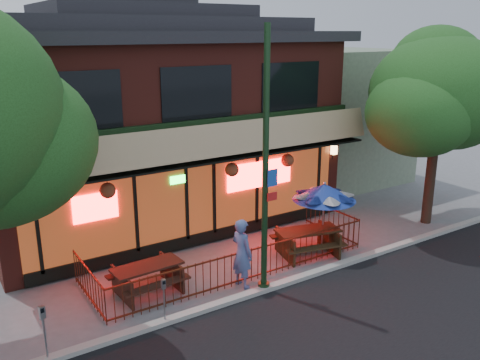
{
  "coord_description": "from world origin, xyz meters",
  "views": [
    {
      "loc": [
        -7.32,
        -10.54,
        6.8
      ],
      "look_at": [
        0.78,
        2.0,
        2.41
      ],
      "focal_mm": 38.0,
      "sensor_mm": 36.0,
      "label": 1
    }
  ],
  "objects_px": {
    "picnic_table_right": "(308,238)",
    "parking_meter_near": "(164,294)",
    "picnic_table_left": "(148,275)",
    "pedestrian": "(242,253)",
    "parking_meter_far": "(44,325)",
    "patio_umbrella": "(324,192)",
    "street_tree_right": "(439,87)",
    "street_light": "(265,179)"
  },
  "relations": [
    {
      "from": "picnic_table_left",
      "to": "pedestrian",
      "type": "bearing_deg",
      "value": -24.58
    },
    {
      "from": "picnic_table_right",
      "to": "parking_meter_far",
      "type": "xyz_separation_m",
      "value": [
        -8.18,
        -1.18,
        0.34
      ]
    },
    {
      "from": "street_tree_right",
      "to": "picnic_table_left",
      "type": "bearing_deg",
      "value": 176.91
    },
    {
      "from": "picnic_table_left",
      "to": "picnic_table_right",
      "type": "relative_size",
      "value": 0.85
    },
    {
      "from": "parking_meter_far",
      "to": "picnic_table_right",
      "type": "bearing_deg",
      "value": 8.21
    },
    {
      "from": "street_light",
      "to": "picnic_table_right",
      "type": "xyz_separation_m",
      "value": [
        2.46,
        1.1,
        -2.59
      ]
    },
    {
      "from": "street_light",
      "to": "picnic_table_left",
      "type": "distance_m",
      "value": 4.09
    },
    {
      "from": "picnic_table_right",
      "to": "patio_umbrella",
      "type": "bearing_deg",
      "value": 5.32
    },
    {
      "from": "street_light",
      "to": "patio_umbrella",
      "type": "xyz_separation_m",
      "value": [
        3.13,
        1.17,
        -1.2
      ]
    },
    {
      "from": "street_light",
      "to": "picnic_table_left",
      "type": "height_order",
      "value": "street_light"
    },
    {
      "from": "street_light",
      "to": "patio_umbrella",
      "type": "height_order",
      "value": "street_light"
    },
    {
      "from": "picnic_table_right",
      "to": "parking_meter_near",
      "type": "distance_m",
      "value": 5.58
    },
    {
      "from": "patio_umbrella",
      "to": "picnic_table_right",
      "type": "bearing_deg",
      "value": -174.68
    },
    {
      "from": "street_tree_right",
      "to": "parking_meter_far",
      "type": "xyz_separation_m",
      "value": [
        -13.76,
        -1.07,
        -4.06
      ]
    },
    {
      "from": "patio_umbrella",
      "to": "parking_meter_far",
      "type": "relative_size",
      "value": 1.71
    },
    {
      "from": "street_tree_right",
      "to": "parking_meter_far",
      "type": "distance_m",
      "value": 14.39
    },
    {
      "from": "parking_meter_near",
      "to": "parking_meter_far",
      "type": "height_order",
      "value": "parking_meter_far"
    },
    {
      "from": "picnic_table_right",
      "to": "pedestrian",
      "type": "bearing_deg",
      "value": -168.11
    },
    {
      "from": "picnic_table_right",
      "to": "patio_umbrella",
      "type": "height_order",
      "value": "patio_umbrella"
    },
    {
      "from": "picnic_table_right",
      "to": "parking_meter_far",
      "type": "height_order",
      "value": "parking_meter_far"
    },
    {
      "from": "picnic_table_left",
      "to": "pedestrian",
      "type": "distance_m",
      "value": 2.61
    },
    {
      "from": "pedestrian",
      "to": "parking_meter_near",
      "type": "relative_size",
      "value": 1.67
    },
    {
      "from": "pedestrian",
      "to": "picnic_table_right",
      "type": "bearing_deg",
      "value": -87.3
    },
    {
      "from": "parking_meter_far",
      "to": "pedestrian",
      "type": "bearing_deg",
      "value": 6.21
    },
    {
      "from": "street_light",
      "to": "patio_umbrella",
      "type": "distance_m",
      "value": 3.55
    },
    {
      "from": "picnic_table_left",
      "to": "patio_umbrella",
      "type": "xyz_separation_m",
      "value": [
        5.85,
        -0.4,
        1.42
      ]
    },
    {
      "from": "patio_umbrella",
      "to": "pedestrian",
      "type": "xyz_separation_m",
      "value": [
        -3.52,
        -0.66,
        -0.96
      ]
    },
    {
      "from": "picnic_table_right",
      "to": "parking_meter_near",
      "type": "bearing_deg",
      "value": -167.77
    },
    {
      "from": "picnic_table_right",
      "to": "patio_umbrella",
      "type": "xyz_separation_m",
      "value": [
        0.67,
        0.06,
        1.39
      ]
    },
    {
      "from": "picnic_table_right",
      "to": "parking_meter_far",
      "type": "bearing_deg",
      "value": -171.79
    },
    {
      "from": "street_light",
      "to": "picnic_table_right",
      "type": "distance_m",
      "value": 3.74
    },
    {
      "from": "street_tree_right",
      "to": "picnic_table_left",
      "type": "relative_size",
      "value": 3.63
    },
    {
      "from": "picnic_table_left",
      "to": "picnic_table_right",
      "type": "bearing_deg",
      "value": -5.15
    },
    {
      "from": "street_tree_right",
      "to": "picnic_table_left",
      "type": "xyz_separation_m",
      "value": [
        -10.76,
        0.58,
        -4.43
      ]
    },
    {
      "from": "patio_umbrella",
      "to": "parking_meter_near",
      "type": "relative_size",
      "value": 1.93
    },
    {
      "from": "street_tree_right",
      "to": "parking_meter_near",
      "type": "height_order",
      "value": "street_tree_right"
    },
    {
      "from": "pedestrian",
      "to": "parking_meter_far",
      "type": "relative_size",
      "value": 1.48
    },
    {
      "from": "street_light",
      "to": "patio_umbrella",
      "type": "bearing_deg",
      "value": 20.43
    },
    {
      "from": "picnic_table_left",
      "to": "picnic_table_right",
      "type": "xyz_separation_m",
      "value": [
        5.18,
        -0.47,
        0.03
      ]
    },
    {
      "from": "patio_umbrella",
      "to": "parking_meter_far",
      "type": "xyz_separation_m",
      "value": [
        -8.85,
        -1.24,
        -1.04
      ]
    },
    {
      "from": "street_light",
      "to": "parking_meter_near",
      "type": "height_order",
      "value": "street_light"
    },
    {
      "from": "street_light",
      "to": "parking_meter_far",
      "type": "relative_size",
      "value": 5.25
    }
  ]
}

